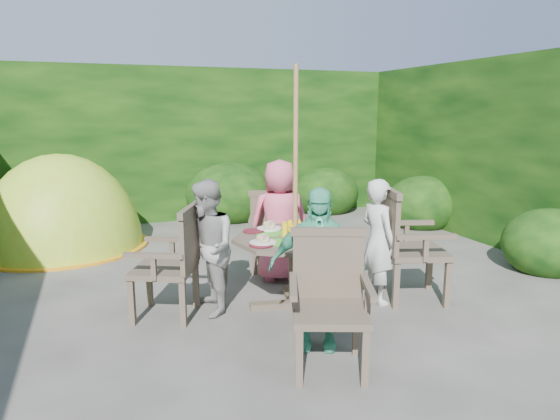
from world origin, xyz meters
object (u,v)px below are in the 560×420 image
object	(u,v)px
garden_chair_left	(173,261)
child_back	(280,220)
patio_table	(295,248)
child_right	(378,241)
garden_chair_back	(274,229)
child_front	(317,268)
dome_tent	(64,247)
garden_chair_front	(329,298)
parasol_pole	(295,191)
child_left	(207,248)
garden_chair_right	(406,243)

from	to	relation	value
garden_chair_left	child_back	world-z (taller)	child_back
patio_table	child_right	xyz separation A→B (m)	(0.78, -0.14, 0.03)
garden_chair_back	child_front	bearing A→B (deg)	100.88
patio_table	child_back	xyz separation A→B (m)	(0.13, 0.79, 0.08)
dome_tent	garden_chair_front	bearing A→B (deg)	-77.40
parasol_pole	child_front	xyz separation A→B (m)	(-0.14, -0.79, -0.47)
garden_chair_front	dome_tent	world-z (taller)	dome_tent
garden_chair_back	child_left	size ratio (longest dim) A/B	0.75
garden_chair_right	dome_tent	world-z (taller)	dome_tent
patio_table	child_front	distance (m)	0.80
parasol_pole	child_right	size ratio (longest dim) A/B	1.85
parasol_pole	child_left	distance (m)	0.94
garden_chair_left	dome_tent	distance (m)	3.06
child_right	child_left	size ratio (longest dim) A/B	0.98
child_back	dome_tent	world-z (taller)	child_back
child_right	garden_chair_right	bearing A→B (deg)	-104.86
child_right	child_back	distance (m)	1.13
garden_chair_right	child_front	xyz separation A→B (m)	(-1.21, -0.61, 0.07)
garden_chair_front	dome_tent	distance (m)	4.55
garden_chair_front	child_left	world-z (taller)	child_left
parasol_pole	patio_table	bearing A→B (deg)	2.84
patio_table	garden_chair_back	world-z (taller)	garden_chair_back
garden_chair_left	garden_chair_back	bearing A→B (deg)	150.85
parasol_pole	garden_chair_back	bearing A→B (deg)	80.80
parasol_pole	garden_chair_front	size ratio (longest dim) A/B	2.34
child_back	dome_tent	distance (m)	3.24
child_right	garden_chair_back	bearing A→B (deg)	19.41
garden_chair_right	garden_chair_back	distance (m)	1.55
garden_chair_back	child_front	world-z (taller)	child_front
patio_table	child_back	bearing A→B (deg)	80.32
garden_chair_front	child_left	distance (m)	1.37
garden_chair_right	child_right	bearing A→B (deg)	99.25
garden_chair_left	garden_chair_back	size ratio (longest dim) A/B	1.05
garden_chair_left	garden_chair_back	distance (m)	1.56
garden_chair_front	dome_tent	size ratio (longest dim) A/B	0.37
child_back	child_front	xyz separation A→B (m)	(-0.28, -1.58, -0.03)
garden_chair_right	child_front	bearing A→B (deg)	133.71
child_right	child_left	world-z (taller)	child_left
garden_chair_right	child_left	bearing A→B (deg)	97.34
garden_chair_back	child_right	bearing A→B (deg)	136.96
child_left	child_right	bearing A→B (deg)	78.12
dome_tent	garden_chair_right	bearing A→B (deg)	-57.75
child_left	child_back	size ratio (longest dim) A/B	0.93
child_left	child_back	world-z (taller)	child_back
garden_chair_left	child_right	world-z (taller)	child_right
child_back	garden_chair_front	bearing A→B (deg)	93.73
patio_table	garden_chair_back	size ratio (longest dim) A/B	1.47
garden_chair_front	child_right	xyz separation A→B (m)	(0.96, 0.95, 0.09)
patio_table	garden_chair_left	bearing A→B (deg)	171.22
child_right	child_left	bearing A→B (deg)	72.89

